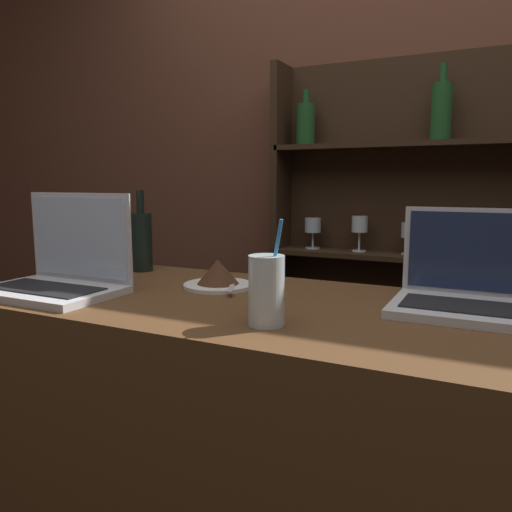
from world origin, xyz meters
name	(u,v)px	position (x,y,z in m)	size (l,w,h in m)	color
back_wall	(418,149)	(0.00, 1.39, 1.35)	(7.00, 0.06, 2.70)	brown
back_shelf	(409,267)	(0.00, 1.30, 0.89)	(1.10, 0.18, 1.70)	#332114
laptop_near	(60,270)	(-0.66, 0.18, 1.01)	(0.34, 0.22, 0.24)	silver
laptop_far	(473,290)	(0.27, 0.43, 0.99)	(0.32, 0.23, 0.21)	silver
cake_plate	(218,276)	(-0.34, 0.40, 0.98)	(0.18, 0.18, 0.07)	silver
water_glass	(267,290)	(-0.08, 0.14, 1.02)	(0.07, 0.07, 0.20)	silver
wine_bottle_dark	(141,240)	(-0.67, 0.50, 1.04)	(0.06, 0.06, 0.25)	black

